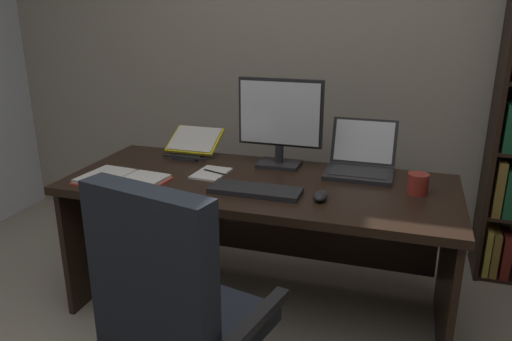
{
  "coord_description": "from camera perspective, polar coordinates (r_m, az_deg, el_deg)",
  "views": [
    {
      "loc": [
        0.56,
        -1.17,
        1.52
      ],
      "look_at": [
        -0.1,
        0.95,
        0.78
      ],
      "focal_mm": 34.72,
      "sensor_mm": 36.0,
      "label": 1
    }
  ],
  "objects": [
    {
      "name": "laptop",
      "position": [
        2.57,
        11.96,
        0.9
      ],
      "size": [
        0.33,
        0.33,
        0.25
      ],
      "color": "#232326",
      "rests_on": "desk"
    },
    {
      "name": "open_binder",
      "position": [
        2.49,
        -15.16,
        -0.99
      ],
      "size": [
        0.44,
        0.31,
        0.02
      ],
      "rotation": [
        0.0,
        0.0,
        -0.1
      ],
      "color": "#DB422D",
      "rests_on": "desk"
    },
    {
      "name": "wall_back",
      "position": [
        3.24,
        7.67,
        14.35
      ],
      "size": [
        5.13,
        0.12,
        2.6
      ],
      "primitive_type": "cube",
      "color": "#A89E8E",
      "rests_on": "ground"
    },
    {
      "name": "keyboard",
      "position": [
        2.26,
        -0.08,
        -2.3
      ],
      "size": [
        0.42,
        0.15,
        0.02
      ],
      "primitive_type": "cube",
      "color": "#232326",
      "rests_on": "desk"
    },
    {
      "name": "coffee_mug",
      "position": [
        2.35,
        18.14,
        -1.45
      ],
      "size": [
        0.09,
        0.09,
        0.09
      ],
      "primitive_type": "cylinder",
      "color": "maroon",
      "rests_on": "desk"
    },
    {
      "name": "computer_mouse",
      "position": [
        2.19,
        7.44,
        -2.92
      ],
      "size": [
        0.06,
        0.1,
        0.04
      ],
      "primitive_type": "ellipsoid",
      "color": "#232326",
      "rests_on": "desk"
    },
    {
      "name": "reading_stand_with_book",
      "position": [
        2.85,
        -7.21,
        3.21
      ],
      "size": [
        0.29,
        0.27,
        0.14
      ],
      "color": "#232326",
      "rests_on": "desk"
    },
    {
      "name": "office_chair",
      "position": [
        1.89,
        -8.96,
        -17.55
      ],
      "size": [
        0.68,
        0.6,
        0.99
      ],
      "rotation": [
        0.0,
        0.0,
        -0.23
      ],
      "color": "#232326",
      "rests_on": "ground"
    },
    {
      "name": "pen",
      "position": [
        2.51,
        -4.78,
        -0.18
      ],
      "size": [
        0.14,
        0.05,
        0.01
      ],
      "primitive_type": "cylinder",
      "rotation": [
        0.0,
        1.57,
        -0.33
      ],
      "color": "black",
      "rests_on": "notepad"
    },
    {
      "name": "monitor",
      "position": [
        2.59,
        2.78,
        5.47
      ],
      "size": [
        0.45,
        0.16,
        0.46
      ],
      "color": "#232326",
      "rests_on": "desk"
    },
    {
      "name": "desk",
      "position": [
        2.55,
        0.88,
        -4.49
      ],
      "size": [
        1.88,
        0.78,
        0.71
      ],
      "color": "black",
      "rests_on": "ground"
    },
    {
      "name": "notepad",
      "position": [
        2.52,
        -5.2,
        -0.33
      ],
      "size": [
        0.16,
        0.22,
        0.01
      ],
      "primitive_type": "cube",
      "rotation": [
        0.0,
        0.0,
        -0.07
      ],
      "color": "silver",
      "rests_on": "desk"
    }
  ]
}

